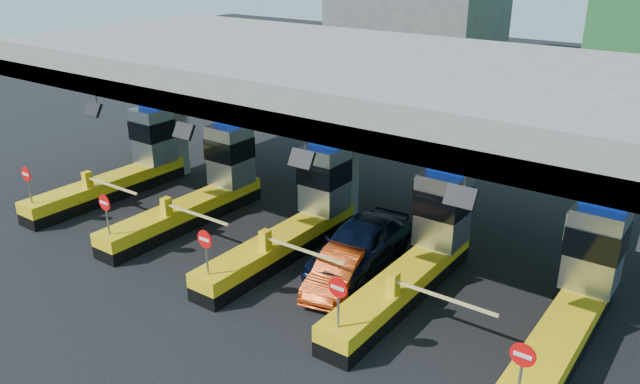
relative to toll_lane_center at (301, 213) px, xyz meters
The scene contains 9 objects.
ground 1.42m from the toll_lane_center, 90.42° to the right, with size 120.00×120.00×0.00m, color black.
toll_canopy 5.40m from the toll_lane_center, 90.02° to the left, with size 28.00×12.09×7.00m.
toll_lane_far_left 10.00m from the toll_lane_center, behind, with size 4.43×8.00×4.16m.
toll_lane_left 5.00m from the toll_lane_center, behind, with size 4.43×8.00×4.16m.
toll_lane_center is the anchor object (origin of this frame).
toll_lane_right 5.00m from the toll_lane_center, ahead, with size 4.43×8.00×4.16m.
toll_lane_far_right 10.00m from the toll_lane_center, ahead, with size 4.43×8.00×4.16m.
van 2.73m from the toll_lane_center, ahead, with size 2.11×5.24×1.79m, color black.
red_car 3.43m from the toll_lane_center, 29.90° to the right, with size 1.35×3.88×1.28m, color #B9380E.
Camera 1 is at (13.07, -16.65, 10.82)m, focal length 35.00 mm.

